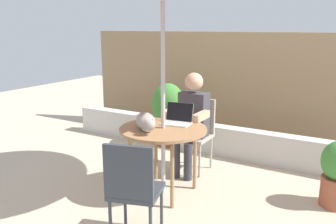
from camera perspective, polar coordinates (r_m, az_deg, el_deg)
ground_plane at (r=4.01m, az=-0.74°, el=-12.65°), size 14.00×14.00×0.00m
fence_back at (r=5.70m, az=10.85°, el=3.95°), size 5.35×0.08×1.69m
planter_wall_low at (r=5.11m, az=7.47°, el=-4.36°), size 4.82×0.20×0.42m
patio_table at (r=3.77m, az=-0.77°, el=-3.57°), size 0.92×0.92×0.73m
chair_occupied at (r=4.49m, az=4.58°, el=-2.58°), size 0.40×0.40×0.89m
chair_empty at (r=2.94m, az=-5.63°, el=-11.57°), size 0.50×0.50×0.89m
person_seated at (r=4.31m, az=3.71°, el=-0.92°), size 0.48×0.48×1.23m
laptop at (r=3.92m, az=1.62°, el=-0.88°), size 0.33×0.29×0.21m
cat at (r=3.66m, az=-3.54°, el=-1.60°), size 0.47×0.52×0.17m
potted_plant_by_chair at (r=5.36m, az=0.03°, el=0.18°), size 0.49×0.49×0.95m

